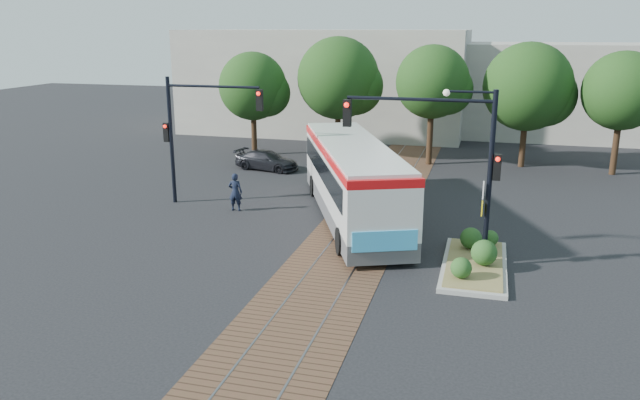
{
  "coord_description": "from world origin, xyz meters",
  "views": [
    {
      "loc": [
        4.96,
        -22.24,
        8.17
      ],
      "look_at": [
        -1.29,
        0.63,
        1.6
      ],
      "focal_mm": 35.0,
      "sensor_mm": 36.0,
      "label": 1
    }
  ],
  "objects_px": {
    "parked_car": "(267,160)",
    "traffic_island": "(475,258)",
    "officer": "(235,192)",
    "signal_pole_left": "(192,124)",
    "city_bus": "(352,177)",
    "signal_pole_main": "(454,149)"
  },
  "relations": [
    {
      "from": "signal_pole_left",
      "to": "parked_car",
      "type": "xyz_separation_m",
      "value": [
        0.71,
        7.94,
        -3.3
      ]
    },
    {
      "from": "city_bus",
      "to": "parked_car",
      "type": "relative_size",
      "value": 3.23
    },
    {
      "from": "parked_car",
      "to": "officer",
      "type": "bearing_deg",
      "value": -158.48
    },
    {
      "from": "signal_pole_left",
      "to": "parked_car",
      "type": "distance_m",
      "value": 8.63
    },
    {
      "from": "signal_pole_main",
      "to": "parked_car",
      "type": "bearing_deg",
      "value": 132.1
    },
    {
      "from": "signal_pole_main",
      "to": "officer",
      "type": "relative_size",
      "value": 3.4
    },
    {
      "from": "signal_pole_left",
      "to": "parked_car",
      "type": "bearing_deg",
      "value": 84.88
    },
    {
      "from": "parked_car",
      "to": "traffic_island",
      "type": "bearing_deg",
      "value": -124.74
    },
    {
      "from": "officer",
      "to": "signal_pole_main",
      "type": "bearing_deg",
      "value": 152.53
    },
    {
      "from": "parked_car",
      "to": "signal_pole_left",
      "type": "bearing_deg",
      "value": -174.05
    },
    {
      "from": "city_bus",
      "to": "signal_pole_main",
      "type": "xyz_separation_m",
      "value": [
        4.52,
        -4.53,
        2.28
      ]
    },
    {
      "from": "city_bus",
      "to": "signal_pole_left",
      "type": "distance_m",
      "value": 7.96
    },
    {
      "from": "officer",
      "to": "parked_car",
      "type": "xyz_separation_m",
      "value": [
        -1.57,
        8.51,
        -0.32
      ]
    },
    {
      "from": "officer",
      "to": "signal_pole_left",
      "type": "bearing_deg",
      "value": -18.35
    },
    {
      "from": "officer",
      "to": "parked_car",
      "type": "relative_size",
      "value": 0.45
    },
    {
      "from": "city_bus",
      "to": "signal_pole_left",
      "type": "bearing_deg",
      "value": 155.27
    },
    {
      "from": "city_bus",
      "to": "signal_pole_left",
      "type": "height_order",
      "value": "signal_pole_left"
    },
    {
      "from": "traffic_island",
      "to": "parked_car",
      "type": "height_order",
      "value": "parked_car"
    },
    {
      "from": "signal_pole_main",
      "to": "signal_pole_left",
      "type": "distance_m",
      "value": 13.14
    },
    {
      "from": "traffic_island",
      "to": "signal_pole_main",
      "type": "height_order",
      "value": "signal_pole_main"
    },
    {
      "from": "traffic_island",
      "to": "officer",
      "type": "relative_size",
      "value": 2.94
    },
    {
      "from": "signal_pole_main",
      "to": "signal_pole_left",
      "type": "relative_size",
      "value": 1.0
    }
  ]
}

